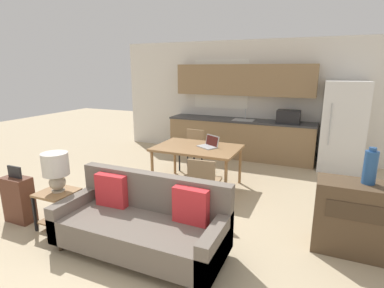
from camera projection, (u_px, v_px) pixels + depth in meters
ground_plane at (139, 255)px, 3.38m from camera, size 20.00×20.00×0.00m
wall_back at (244, 99)px, 7.17m from camera, size 6.40×0.07×2.70m
kitchen_counter at (241, 122)px, 7.01m from camera, size 3.39×0.65×2.15m
refrigerator at (343, 127)px, 6.06m from camera, size 0.81×0.79×1.82m
dining_table at (197, 150)px, 5.24m from camera, size 1.45×0.99×0.72m
couch at (144, 223)px, 3.42m from camera, size 1.95×0.80×0.85m
side_table at (58, 203)px, 3.91m from camera, size 0.44×0.44×0.50m
table_lamp at (56, 168)px, 3.80m from camera, size 0.33×0.33×0.51m
credenza at (368, 220)px, 3.31m from camera, size 1.12×0.45×0.83m
vase at (370, 167)px, 3.21m from camera, size 0.14×0.14×0.41m
dining_chair_near_right at (204, 180)px, 4.32m from camera, size 0.45×0.45×0.82m
dining_chair_far_left at (192, 147)px, 6.19m from camera, size 0.46×0.46×0.82m
laptop at (209, 144)px, 5.20m from camera, size 0.40×0.38×0.20m
suitcase at (19, 199)px, 4.07m from camera, size 0.40×0.22×0.79m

